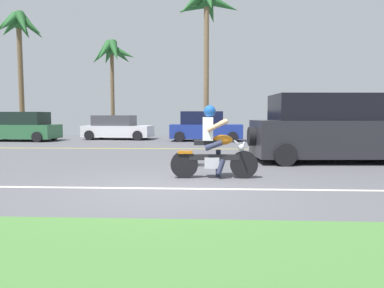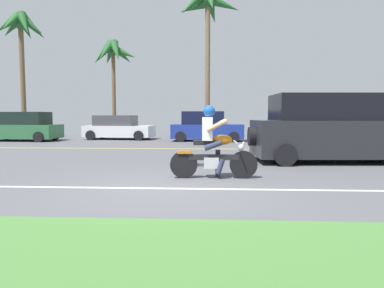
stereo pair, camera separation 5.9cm
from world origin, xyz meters
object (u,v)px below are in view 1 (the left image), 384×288
suv_nearby (331,129)px  palm_tree_0 (19,32)px  parked_car_1 (117,128)px  parked_car_2 (205,127)px  motorcyclist (213,148)px  parked_car_0 (21,127)px  palm_tree_2 (112,56)px  palm_tree_1 (206,12)px

suv_nearby → palm_tree_0: size_ratio=0.61×
parked_car_1 → parked_car_2: size_ratio=1.03×
motorcyclist → parked_car_0: bearing=133.5°
parked_car_2 → palm_tree_2: palm_tree_2 is taller
motorcyclist → suv_nearby: suv_nearby is taller
motorcyclist → palm_tree_2: bearing=113.1°
parked_car_1 → parked_car_2: 5.38m
parked_car_2 → parked_car_0: bearing=-177.5°
suv_nearby → palm_tree_0: (-16.32, 12.16, 5.96)m
parked_car_0 → palm_tree_0: bearing=117.6°
palm_tree_0 → suv_nearby: bearing=-36.7°
motorcyclist → palm_tree_0: bearing=129.8°
parked_car_1 → palm_tree_2: size_ratio=0.65×
parked_car_1 → parked_car_2: (5.26, -1.15, 0.09)m
motorcyclist → palm_tree_2: size_ratio=0.31×
parked_car_1 → palm_tree_0: palm_tree_0 is taller
palm_tree_2 → parked_car_1: bearing=-69.7°
motorcyclist → parked_car_1: 13.91m
palm_tree_0 → palm_tree_2: palm_tree_0 is taller
parked_car_2 → parked_car_1: bearing=167.7°
motorcyclist → palm_tree_1: palm_tree_1 is taller
suv_nearby → palm_tree_2: size_ratio=0.79×
parked_car_1 → palm_tree_2: bearing=110.3°
palm_tree_1 → palm_tree_2: (-6.16, 1.21, -2.41)m
palm_tree_2 → palm_tree_1: bearing=-11.1°
parked_car_2 → palm_tree_0: palm_tree_0 is taller
parked_car_1 → palm_tree_2: (-0.92, 2.49, 4.63)m
suv_nearby → parked_car_1: bearing=133.6°
suv_nearby → parked_car_1: size_ratio=1.22×
suv_nearby → parked_car_2: suv_nearby is taller
motorcyclist → parked_car_1: motorcyclist is taller
parked_car_1 → parked_car_0: bearing=-162.2°
parked_car_2 → palm_tree_2: 8.48m
parked_car_0 → palm_tree_2: (4.07, 4.09, 4.55)m
palm_tree_0 → parked_car_0: bearing=-62.4°
motorcyclist → palm_tree_1: (-0.33, 14.02, 7.02)m
parked_car_2 → palm_tree_1: (-0.02, 2.42, 6.95)m
motorcyclist → palm_tree_1: size_ratio=0.21×
palm_tree_0 → parked_car_1: bearing=-19.2°
motorcyclist → parked_car_0: size_ratio=0.47×
palm_tree_2 → parked_car_0: bearing=-134.9°
parked_car_0 → palm_tree_1: bearing=15.7°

